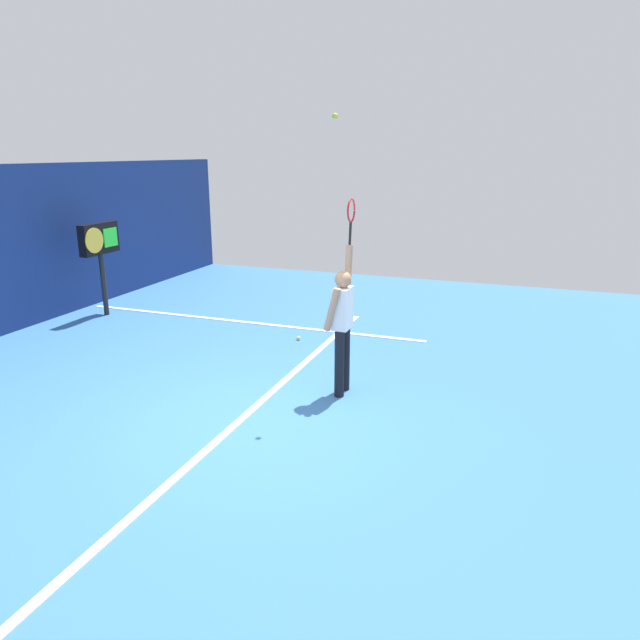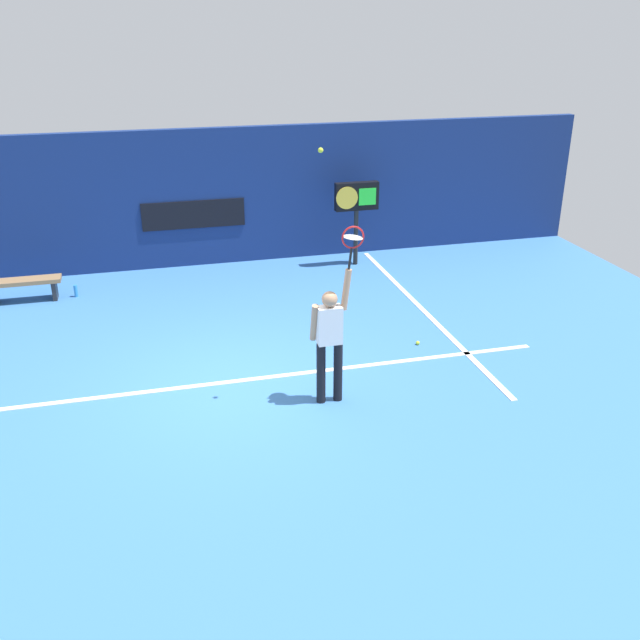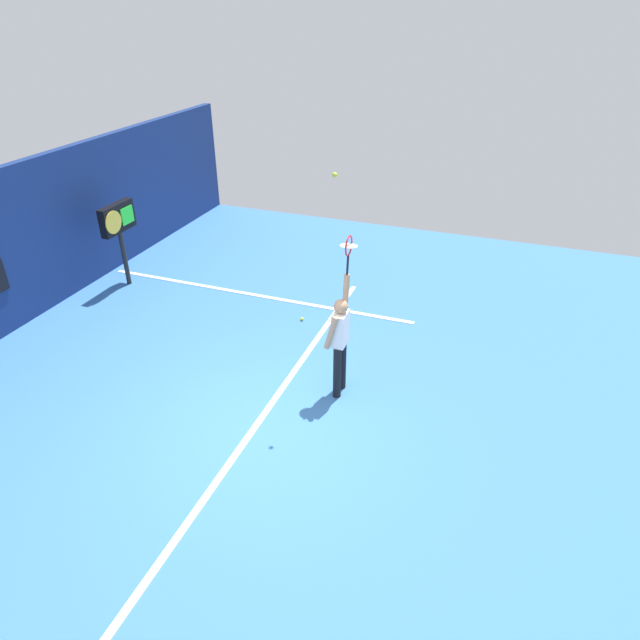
% 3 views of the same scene
% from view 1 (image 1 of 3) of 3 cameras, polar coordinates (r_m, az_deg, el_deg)
% --- Properties ---
extents(ground_plane, '(18.00, 18.00, 0.00)m').
position_cam_1_polar(ground_plane, '(7.23, -7.33, -9.96)').
color(ground_plane, '#3870B2').
extents(court_baseline, '(10.00, 0.10, 0.01)m').
position_cam_1_polar(court_baseline, '(7.27, -7.94, -9.80)').
color(court_baseline, white).
rests_on(court_baseline, ground_plane).
extents(court_sideline, '(0.10, 7.00, 0.01)m').
position_cam_1_polar(court_sideline, '(11.32, -7.37, -0.20)').
color(court_sideline, white).
rests_on(court_sideline, ground_plane).
extents(tennis_player, '(0.55, 0.31, 1.99)m').
position_cam_1_polar(tennis_player, '(7.69, 2.20, -0.15)').
color(tennis_player, black).
rests_on(tennis_player, ground_plane).
extents(tennis_racket, '(0.35, 0.27, 0.62)m').
position_cam_1_polar(tennis_racket, '(7.71, 3.06, 10.38)').
color(tennis_racket, black).
extents(tennis_ball, '(0.07, 0.07, 0.07)m').
position_cam_1_polar(tennis_ball, '(7.31, 1.48, 19.29)').
color(tennis_ball, '#CCE033').
extents(scoreboard_clock, '(0.96, 0.20, 1.84)m').
position_cam_1_polar(scoreboard_clock, '(12.24, -20.72, 7.02)').
color(scoreboard_clock, black).
rests_on(scoreboard_clock, ground_plane).
extents(spare_ball, '(0.07, 0.07, 0.07)m').
position_cam_1_polar(spare_ball, '(10.18, -2.12, -1.78)').
color(spare_ball, '#CCE033').
rests_on(spare_ball, ground_plane).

